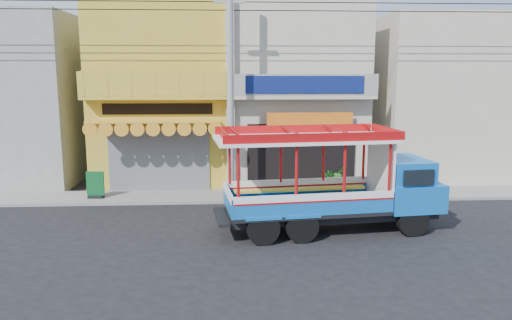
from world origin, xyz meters
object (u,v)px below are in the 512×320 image
(potted_plant_c, at_px, (378,180))
(utility_pole, at_px, (234,73))
(green_sign, at_px, (95,187))
(potted_plant_a, at_px, (334,178))
(potted_plant_b, at_px, (337,184))
(songthaew_truck, at_px, (346,182))

(potted_plant_c, bearing_deg, utility_pole, -73.97)
(green_sign, distance_m, potted_plant_c, 11.54)
(potted_plant_a, height_order, potted_plant_b, potted_plant_a)
(songthaew_truck, relative_size, potted_plant_a, 6.61)
(utility_pole, distance_m, potted_plant_a, 6.09)
(songthaew_truck, height_order, potted_plant_a, songthaew_truck)
(utility_pole, xyz_separation_m, potted_plant_a, (4.13, 1.02, -4.36))
(green_sign, bearing_deg, utility_pole, -4.76)
(potted_plant_a, bearing_deg, songthaew_truck, -127.95)
(potted_plant_b, bearing_deg, potted_plant_c, -116.68)
(potted_plant_a, relative_size, potted_plant_c, 1.17)
(green_sign, height_order, potted_plant_b, green_sign)
(utility_pole, relative_size, potted_plant_c, 29.54)
(utility_pole, distance_m, potted_plant_b, 6.12)
(potted_plant_c, bearing_deg, songthaew_truck, -21.25)
(songthaew_truck, bearing_deg, utility_pole, 132.98)
(songthaew_truck, relative_size, potted_plant_c, 7.75)
(potted_plant_b, height_order, potted_plant_c, potted_plant_c)
(potted_plant_b, bearing_deg, songthaew_truck, 128.30)
(utility_pole, height_order, potted_plant_c, utility_pole)
(potted_plant_b, xyz_separation_m, potted_plant_c, (1.85, 0.52, 0.03))
(songthaew_truck, distance_m, potted_plant_c, 5.42)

